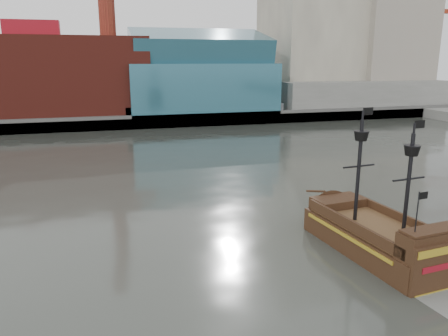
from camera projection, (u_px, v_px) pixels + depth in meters
name	position (u px, v px, depth m)	size (l,w,h in m)	color
ground	(303.00, 287.00, 25.39)	(400.00, 400.00, 0.00)	#2A2C27
promenade_far	(143.00, 107.00, 110.95)	(220.00, 60.00, 2.00)	slate
seawall	(158.00, 121.00, 83.37)	(220.00, 1.00, 2.60)	#4C4C49
skyline	(165.00, 6.00, 99.67)	(149.00, 45.00, 62.00)	brown
crane_a	(437.00, 35.00, 118.18)	(22.50, 4.00, 32.25)	slate
crane_b	(437.00, 50.00, 130.92)	(19.10, 4.00, 26.25)	slate
pirate_ship	(377.00, 240.00, 29.60)	(5.56, 14.39, 10.51)	black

